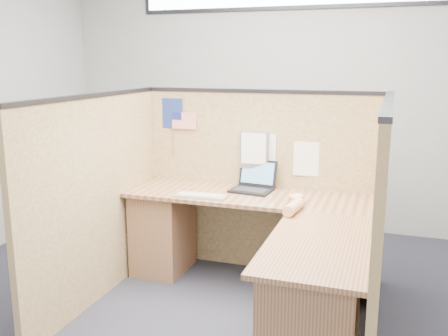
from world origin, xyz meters
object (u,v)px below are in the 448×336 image
(laptop, at_px, (253,183))
(keyboard, at_px, (201,196))
(l_desk, at_px, (258,256))
(mouse, at_px, (297,201))

(laptop, height_order, keyboard, laptop)
(l_desk, bearing_deg, mouse, 49.29)
(laptop, distance_m, mouse, 0.50)
(laptop, height_order, mouse, laptop)
(l_desk, distance_m, mouse, 0.50)
(l_desk, xyz_separation_m, mouse, (0.22, 0.26, 0.36))
(l_desk, bearing_deg, keyboard, 159.47)
(laptop, xyz_separation_m, keyboard, (-0.32, -0.36, -0.04))
(keyboard, bearing_deg, mouse, 2.56)
(l_desk, relative_size, mouse, 16.69)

